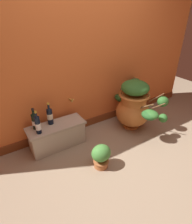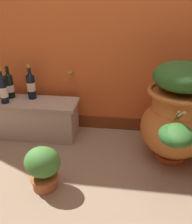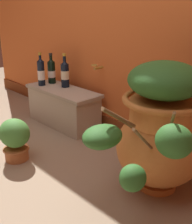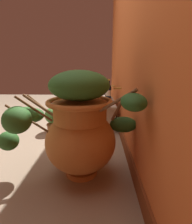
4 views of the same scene
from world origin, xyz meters
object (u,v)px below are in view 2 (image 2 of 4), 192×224
object	(u,v)px
wine_bottle_middle	(3,89)
wine_bottle_right	(9,85)
potted_shrub	(43,167)
terracotta_urn	(178,115)
wine_bottle_left	(31,85)

from	to	relation	value
wine_bottle_middle	wine_bottle_right	xyz separation A→B (m)	(-0.00, 0.13, -0.01)
potted_shrub	terracotta_urn	bearing A→B (deg)	26.21
wine_bottle_left	wine_bottle_right	size ratio (longest dim) A/B	1.07
wine_bottle_left	potted_shrub	world-z (taller)	wine_bottle_left
wine_bottle_left	wine_bottle_middle	distance (m)	0.25
wine_bottle_middle	wine_bottle_right	size ratio (longest dim) A/B	1.07
terracotta_urn	wine_bottle_left	xyz separation A→B (m)	(-1.29, 0.29, 0.09)
wine_bottle_middle	wine_bottle_right	bearing A→B (deg)	91.30
wine_bottle_middle	wine_bottle_right	world-z (taller)	wine_bottle_middle
terracotta_urn	wine_bottle_middle	bearing A→B (deg)	173.97
potted_shrub	wine_bottle_left	bearing A→B (deg)	114.56
terracotta_urn	wine_bottle_right	bearing A→B (deg)	169.28
terracotta_urn	wine_bottle_right	distance (m)	1.52
wine_bottle_right	potted_shrub	world-z (taller)	wine_bottle_right
terracotta_urn	wine_bottle_middle	distance (m)	1.50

